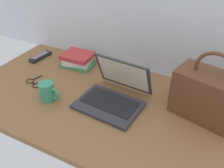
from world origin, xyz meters
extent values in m
cube|color=brown|center=(0.00, 0.00, 0.01)|extent=(1.60, 0.76, 0.03)
cube|color=#2D2D33|center=(-0.01, -0.03, 0.04)|extent=(0.33, 0.24, 0.02)
cube|color=black|center=(-0.01, -0.01, 0.05)|extent=(0.28, 0.16, 0.00)
cube|color=#2D2D33|center=(0.00, 0.12, 0.14)|extent=(0.31, 0.10, 0.19)
cube|color=beige|center=(0.00, 0.11, 0.14)|extent=(0.27, 0.09, 0.16)
cylinder|color=#338C66|center=(-0.31, -0.11, 0.08)|extent=(0.08, 0.08, 0.10)
torus|color=#338C66|center=(-0.27, -0.11, 0.08)|extent=(0.07, 0.01, 0.07)
cylinder|color=brown|center=(-0.31, -0.11, 0.12)|extent=(0.07, 0.07, 0.00)
cube|color=black|center=(-0.65, 0.21, 0.04)|extent=(0.06, 0.16, 0.02)
cube|color=slate|center=(-0.65, 0.21, 0.05)|extent=(0.04, 0.12, 0.00)
torus|color=black|center=(-0.51, -0.03, 0.03)|extent=(0.06, 0.06, 0.01)
torus|color=black|center=(-0.45, -0.05, 0.03)|extent=(0.06, 0.06, 0.01)
cube|color=black|center=(-0.48, -0.04, 0.03)|extent=(0.02, 0.01, 0.00)
cube|color=black|center=(-0.50, 0.01, 0.03)|extent=(0.02, 0.06, 0.00)
cube|color=black|center=(-0.44, 0.00, 0.03)|extent=(0.02, 0.06, 0.00)
cube|color=#59331E|center=(0.41, 0.12, 0.14)|extent=(0.33, 0.23, 0.22)
torus|color=#59331E|center=(0.41, 0.12, 0.27)|extent=(0.18, 0.06, 0.18)
cube|color=#3F7F4C|center=(-0.37, 0.25, 0.04)|extent=(0.20, 0.16, 0.02)
cube|color=silver|center=(-0.37, 0.25, 0.07)|extent=(0.19, 0.16, 0.03)
cube|color=#B23333|center=(-0.37, 0.25, 0.10)|extent=(0.19, 0.15, 0.03)
camera|label=1|loc=(0.43, -0.85, 0.80)|focal=39.07mm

